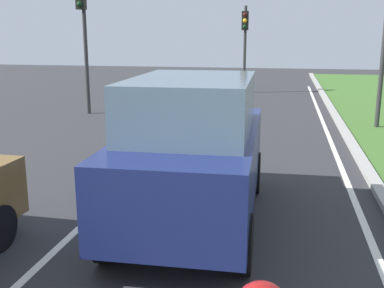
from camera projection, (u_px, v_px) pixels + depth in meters
name	position (u px, v px, depth m)	size (l,w,h in m)	color
ground_plane	(188.00, 153.00, 11.61)	(60.00, 60.00, 0.00)	#2D2D30
lane_line_center	(161.00, 151.00, 11.74)	(0.12, 32.00, 0.01)	silver
lane_line_right_edge	(338.00, 160.00, 10.92)	(0.12, 32.00, 0.01)	silver
curb_right	(361.00, 159.00, 10.82)	(0.24, 48.00, 0.12)	#9E9B93
car_suv_ahead	(194.00, 150.00, 7.11)	(2.06, 4.55, 2.28)	navy
traffic_light_overhead_left	(83.00, 22.00, 16.48)	(0.32, 0.50, 4.94)	#2D2D2D
traffic_light_far_median	(245.00, 35.00, 22.69)	(0.32, 0.50, 4.22)	#2D2D2D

